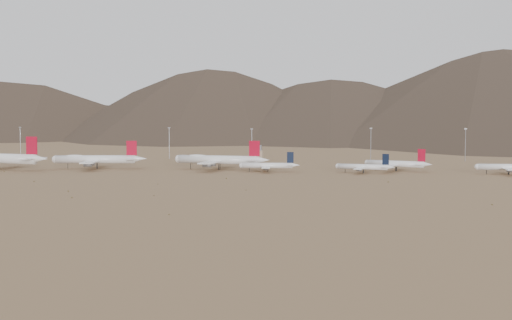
# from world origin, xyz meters

# --- Properties ---
(ground) EXTENTS (3000.00, 3000.00, 0.00)m
(ground) POSITION_xyz_m (0.00, 0.00, 0.00)
(ground) COLOR #A37C54
(ground) RESTS_ON ground
(mountain_ridge) EXTENTS (4400.00, 1000.00, 300.00)m
(mountain_ridge) POSITION_xyz_m (0.00, 900.00, 150.00)
(mountain_ridge) COLOR #4B3B2D
(mountain_ridge) RESTS_ON ground
(widebody_centre) EXTENTS (64.30, 49.90, 19.15)m
(widebody_centre) POSITION_xyz_m (-71.73, 33.48, 6.60)
(widebody_centre) COLOR white
(widebody_centre) RESTS_ON ground
(widebody_east) EXTENTS (66.24, 51.59, 19.78)m
(widebody_east) POSITION_xyz_m (12.18, 35.96, 6.82)
(widebody_east) COLOR white
(widebody_east) RESTS_ON ground
(narrowbody_a) EXTENTS (39.52, 28.48, 13.04)m
(narrowbody_a) POSITION_xyz_m (47.31, 23.00, 4.23)
(narrowbody_a) COLOR white
(narrowbody_a) RESTS_ON ground
(narrowbody_b) EXTENTS (37.72, 27.75, 12.65)m
(narrowbody_b) POSITION_xyz_m (108.49, 20.62, 4.11)
(narrowbody_b) COLOR white
(narrowbody_b) RESTS_ON ground
(narrowbody_c) EXTENTS (43.30, 32.43, 15.00)m
(narrowbody_c) POSITION_xyz_m (130.57, 37.81, 4.87)
(narrowbody_c) COLOR white
(narrowbody_c) RESTS_ON ground
(narrowbody_d) EXTENTS (43.83, 31.23, 14.47)m
(narrowbody_d) POSITION_xyz_m (198.33, 21.35, 4.70)
(narrowbody_d) COLOR white
(narrowbody_d) RESTS_ON ground
(control_tower) EXTENTS (8.00, 8.00, 12.00)m
(control_tower) POSITION_xyz_m (30.00, 120.00, 5.32)
(control_tower) COLOR tan
(control_tower) RESTS_ON ground
(mast_far_west) EXTENTS (2.00, 0.60, 25.70)m
(mast_far_west) POSITION_xyz_m (-168.08, 128.05, 14.20)
(mast_far_west) COLOR gray
(mast_far_west) RESTS_ON ground
(mast_west) EXTENTS (2.00, 0.60, 25.70)m
(mast_west) POSITION_xyz_m (-43.44, 131.51, 14.20)
(mast_west) COLOR gray
(mast_west) RESTS_ON ground
(mast_centre) EXTENTS (2.00, 0.60, 25.70)m
(mast_centre) POSITION_xyz_m (26.99, 105.63, 14.20)
(mast_centre) COLOR gray
(mast_centre) RESTS_ON ground
(mast_east) EXTENTS (2.00, 0.60, 25.70)m
(mast_east) POSITION_xyz_m (118.69, 134.58, 14.20)
(mast_east) COLOR gray
(mast_east) RESTS_ON ground
(mast_far_east) EXTENTS (2.00, 0.60, 25.70)m
(mast_far_east) POSITION_xyz_m (190.47, 127.22, 14.20)
(mast_far_east) COLOR gray
(mast_far_east) RESTS_ON ground
(desert_scrub) EXTENTS (430.83, 169.62, 0.81)m
(desert_scrub) POSITION_xyz_m (1.40, -91.77, 0.31)
(desert_scrub) COLOR brown
(desert_scrub) RESTS_ON ground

